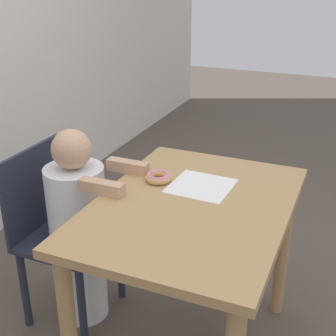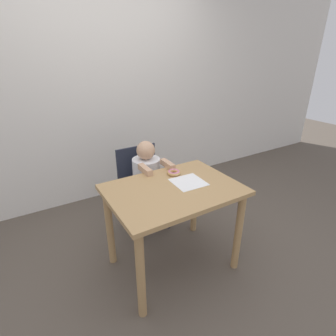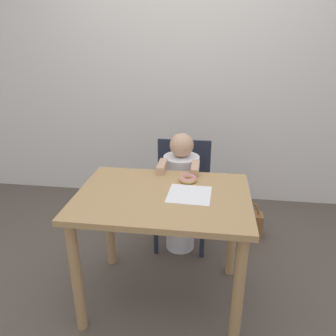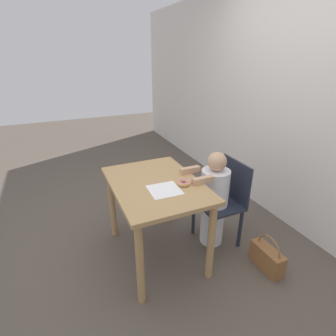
{
  "view_description": "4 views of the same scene",
  "coord_description": "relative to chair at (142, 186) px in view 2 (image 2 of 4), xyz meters",
  "views": [
    {
      "loc": [
        -1.48,
        -0.53,
        1.58
      ],
      "look_at": [
        0.02,
        0.11,
        0.87
      ],
      "focal_mm": 50.0,
      "sensor_mm": 36.0,
      "label": 1
    },
    {
      "loc": [
        -0.94,
        -1.48,
        1.7
      ],
      "look_at": [
        0.02,
        0.11,
        0.87
      ],
      "focal_mm": 28.0,
      "sensor_mm": 36.0,
      "label": 2
    },
    {
      "loc": [
        0.26,
        -1.65,
        1.59
      ],
      "look_at": [
        0.02,
        0.11,
        0.87
      ],
      "focal_mm": 35.0,
      "sensor_mm": 36.0,
      "label": 3
    },
    {
      "loc": [
        1.83,
        -0.7,
        1.75
      ],
      "look_at": [
        0.02,
        0.11,
        0.87
      ],
      "focal_mm": 28.0,
      "sensor_mm": 36.0,
      "label": 4
    }
  ],
  "objects": [
    {
      "name": "dining_table",
      "position": [
        -0.05,
        -0.67,
        0.18
      ],
      "size": [
        0.99,
        0.72,
        0.75
      ],
      "color": "tan",
      "rests_on": "ground_plane"
    },
    {
      "name": "chair",
      "position": [
        0.0,
        0.0,
        0.0
      ],
      "size": [
        0.42,
        0.38,
        0.83
      ],
      "color": "#232838",
      "rests_on": "ground_plane"
    },
    {
      "name": "ground_plane",
      "position": [
        -0.05,
        -0.67,
        -0.44
      ],
      "size": [
        12.0,
        12.0,
        0.0
      ],
      "primitive_type": "plane",
      "color": "brown"
    },
    {
      "name": "wall_back",
      "position": [
        -0.05,
        0.85,
        0.81
      ],
      "size": [
        8.0,
        0.05,
        2.5
      ],
      "color": "silver",
      "rests_on": "ground_plane"
    },
    {
      "name": "child_figure",
      "position": [
        0.0,
        -0.11,
        0.03
      ],
      "size": [
        0.27,
        0.43,
        0.95
      ],
      "color": "white",
      "rests_on": "ground_plane"
    },
    {
      "name": "handbag",
      "position": [
        0.51,
        0.14,
        -0.33
      ],
      "size": [
        0.32,
        0.12,
        0.33
      ],
      "color": "brown",
      "rests_on": "ground_plane"
    },
    {
      "name": "donut",
      "position": [
        0.08,
        -0.47,
        0.33
      ],
      "size": [
        0.11,
        0.11,
        0.03
      ],
      "color": "tan",
      "rests_on": "dining_table"
    },
    {
      "name": "napkin",
      "position": [
        0.1,
        -0.65,
        0.31
      ],
      "size": [
        0.25,
        0.25,
        0.0
      ],
      "color": "white",
      "rests_on": "dining_table"
    }
  ]
}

